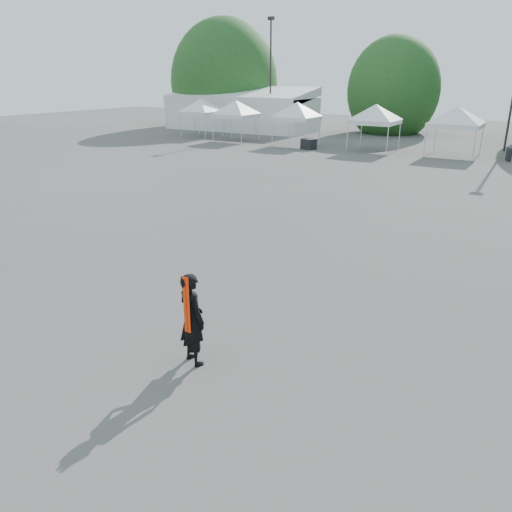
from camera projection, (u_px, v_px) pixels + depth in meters
The scene contains 12 objects.
ground at pixel (233, 299), 12.53m from camera, with size 120.00×120.00×0.00m, color #474442.
marquee at pixel (241, 110), 50.70m from camera, with size 15.00×6.25×4.23m.
light_pole_west at pixel (271, 70), 46.67m from camera, with size 0.60×0.25×10.30m.
tree_far_w at pixel (224, 83), 54.17m from camera, with size 4.80×4.80×7.30m.
tree_mid_w at pixel (393, 90), 47.33m from camera, with size 4.16×4.16×6.33m.
tent_a at pixel (201, 102), 44.78m from camera, with size 4.11×4.11×3.88m.
tent_b at pixel (236, 104), 41.78m from camera, with size 4.29×4.29×3.88m.
tent_c at pixel (297, 106), 39.08m from camera, with size 4.30×4.30×3.88m.
tent_d at pixel (376, 108), 36.10m from camera, with size 4.51×4.51×3.88m.
tent_e at pixel (458, 110), 33.73m from camera, with size 4.73×4.73×3.88m.
man at pixel (192, 319), 9.49m from camera, with size 0.80×0.66×1.86m.
crate_west at pixel (309, 144), 37.72m from camera, with size 1.00×0.78×0.78m, color black.
Camera 1 is at (6.35, -9.50, 5.30)m, focal length 35.00 mm.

